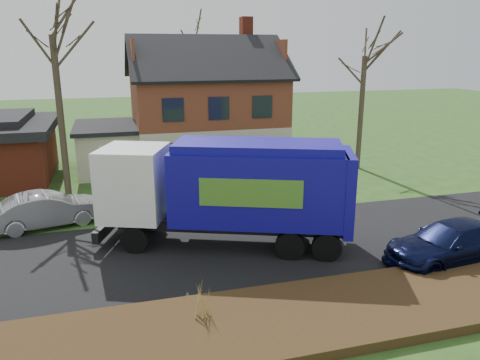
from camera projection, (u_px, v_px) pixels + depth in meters
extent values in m
plane|color=#274918|center=(230.00, 249.00, 17.62)|extent=(120.00, 120.00, 0.00)
cube|color=black|center=(230.00, 248.00, 17.61)|extent=(80.00, 7.00, 0.02)
cube|color=#321F10|center=(279.00, 321.00, 12.66)|extent=(80.00, 3.50, 0.30)
cube|color=#C0B49A|center=(206.00, 142.00, 30.75)|extent=(9.00, 7.50, 2.70)
cube|color=#592719|center=(205.00, 100.00, 30.00)|extent=(9.00, 7.50, 2.80)
cube|color=maroon|center=(246.00, 30.00, 30.53)|extent=(0.70, 0.90, 1.60)
cube|color=#C0B49A|center=(109.00, 149.00, 28.68)|extent=(3.50, 5.50, 2.60)
cube|color=black|center=(107.00, 126.00, 28.30)|extent=(3.90, 5.90, 0.24)
cylinder|color=black|center=(135.00, 239.00, 17.17)|extent=(1.09, 0.70, 1.04)
cylinder|color=black|center=(151.00, 219.00, 19.18)|extent=(1.09, 0.70, 1.04)
cylinder|color=black|center=(290.00, 245.00, 16.62)|extent=(1.09, 0.70, 1.04)
cylinder|color=black|center=(290.00, 224.00, 18.63)|extent=(1.09, 0.70, 1.04)
cylinder|color=black|center=(327.00, 247.00, 16.50)|extent=(1.09, 0.70, 1.04)
cylinder|color=black|center=(323.00, 225.00, 18.50)|extent=(1.09, 0.70, 1.04)
cube|color=black|center=(232.00, 224.00, 17.75)|extent=(8.40, 4.24, 0.35)
cube|color=white|center=(134.00, 182.00, 17.69)|extent=(3.04, 3.15, 2.69)
cube|color=black|center=(106.00, 178.00, 17.76)|extent=(0.88, 2.07, 0.90)
cube|color=black|center=(107.00, 227.00, 18.31)|extent=(1.14, 2.41, 0.45)
cube|color=#110B87|center=(257.00, 186.00, 17.24)|extent=(6.75, 4.61, 2.69)
cube|color=#110B87|center=(258.00, 146.00, 16.83)|extent=(6.36, 4.22, 0.30)
cube|color=#110B87|center=(346.00, 191.00, 16.95)|extent=(1.25, 2.49, 2.89)
cube|color=#497F29|center=(251.00, 193.00, 16.01)|extent=(3.35, 1.35, 1.00)
cube|color=#497F29|center=(256.00, 174.00, 18.44)|extent=(3.35, 1.35, 1.00)
imported|color=#A7A9AF|center=(47.00, 210.00, 19.68)|extent=(4.70, 2.60, 1.47)
imported|color=black|center=(450.00, 243.00, 16.34)|extent=(5.09, 2.47, 1.43)
cylinder|color=#403426|center=(61.00, 118.00, 23.05)|extent=(0.33, 0.33, 7.91)
cylinder|color=#46382A|center=(361.00, 113.00, 28.67)|extent=(0.31, 0.31, 6.86)
cylinder|color=#443B29|center=(196.00, 91.00, 37.97)|extent=(0.30, 0.30, 7.83)
cone|color=tan|center=(201.00, 300.00, 12.45)|extent=(0.04, 0.04, 1.03)
cone|color=tan|center=(195.00, 301.00, 12.41)|extent=(0.04, 0.04, 1.03)
cone|color=tan|center=(207.00, 299.00, 12.49)|extent=(0.04, 0.04, 1.03)
cone|color=tan|center=(200.00, 297.00, 12.57)|extent=(0.04, 0.04, 1.03)
cone|color=tan|center=(202.00, 302.00, 12.33)|extent=(0.04, 0.04, 1.03)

